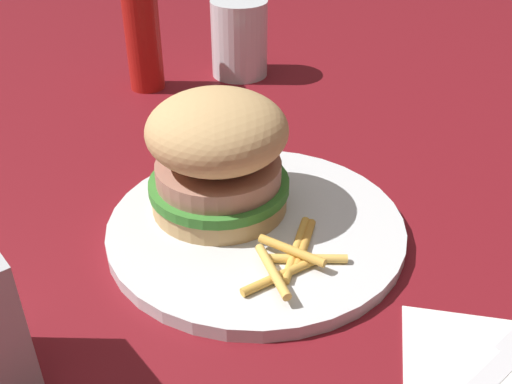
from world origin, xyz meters
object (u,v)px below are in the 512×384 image
object	(u,v)px
sandwich	(218,153)
fork	(493,372)
drink_glass	(239,43)
plate	(256,227)
napkin	(490,376)
ketchup_bottle	(143,36)
fries_pile	(293,258)

from	to	relation	value
sandwich	fork	xyz separation A→B (m)	(0.18, 0.18, -0.06)
fork	drink_glass	world-z (taller)	drink_glass
plate	sandwich	size ratio (longest dim) A/B	2.07
plate	drink_glass	distance (m)	0.37
fork	napkin	bearing A→B (deg)	-51.10
napkin	drink_glass	bearing A→B (deg)	-163.69
sandwich	ketchup_bottle	bearing A→B (deg)	-161.67
plate	sandwich	world-z (taller)	sandwich
drink_glass	ketchup_bottle	bearing A→B (deg)	-71.04
ketchup_bottle	fork	bearing A→B (deg)	29.76
plate	fries_pile	xyz separation A→B (m)	(0.06, 0.03, 0.01)
sandwich	fries_pile	distance (m)	0.11
plate	sandwich	xyz separation A→B (m)	(-0.03, -0.03, 0.06)
plate	fries_pile	world-z (taller)	fries_pile
fork	ketchup_bottle	size ratio (longest dim) A/B	1.06
plate	fries_pile	bearing A→B (deg)	25.34
drink_glass	ketchup_bottle	distance (m)	0.13
drink_glass	fork	bearing A→B (deg)	16.46
napkin	fork	world-z (taller)	fork
fork	ketchup_bottle	xyz separation A→B (m)	(-0.48, -0.28, 0.07)
fork	fries_pile	bearing A→B (deg)	-130.85
sandwich	drink_glass	size ratio (longest dim) A/B	1.22
napkin	fork	distance (m)	0.00
drink_glass	sandwich	bearing A→B (deg)	-3.82
sandwich	drink_glass	bearing A→B (deg)	176.18
fries_pile	ketchup_bottle	bearing A→B (deg)	-157.63
drink_glass	ketchup_bottle	world-z (taller)	ketchup_bottle
fries_pile	plate	bearing A→B (deg)	-154.66
sandwich	fries_pile	size ratio (longest dim) A/B	1.19
napkin	drink_glass	distance (m)	0.55
napkin	ketchup_bottle	world-z (taller)	ketchup_bottle
sandwich	ketchup_bottle	distance (m)	0.31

